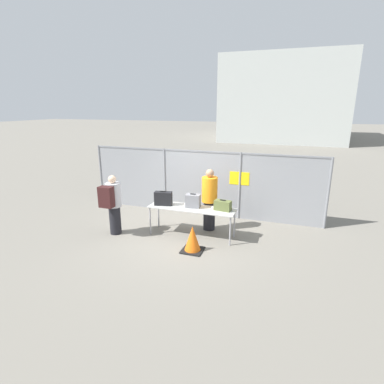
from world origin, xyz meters
TOP-DOWN VIEW (x-y plane):
  - ground_plane at (0.00, 0.00)m, footprint 120.00×120.00m
  - fence_section at (0.01, 1.82)m, footprint 7.55×0.07m
  - inspection_table at (0.28, 0.12)m, footprint 2.34×0.65m
  - suitcase_black at (-0.52, 0.08)m, footprint 0.50×0.29m
  - suitcase_grey at (0.30, 0.17)m, footprint 0.40×0.27m
  - suitcase_olive at (1.11, 0.19)m, footprint 0.46×0.27m
  - traveler_hooded at (-1.76, -0.49)m, footprint 0.41×0.63m
  - security_worker_near at (0.61, 0.68)m, footprint 0.43×0.43m
  - utility_trailer at (1.79, 4.38)m, footprint 4.42×2.04m
  - distant_hangar at (1.27, 27.91)m, footprint 11.54×13.49m
  - traffic_cone at (0.60, -0.74)m, footprint 0.51×0.51m

SIDE VIEW (x-z plane):
  - ground_plane at x=0.00m, z-range 0.00..0.00m
  - traffic_cone at x=0.60m, z-range -0.02..0.62m
  - utility_trailer at x=1.79m, z-range 0.06..0.72m
  - inspection_table at x=0.28m, z-range 0.34..1.14m
  - traveler_hooded at x=-1.76m, z-range 0.08..1.73m
  - security_worker_near at x=0.61m, z-range 0.03..1.78m
  - suitcase_olive at x=1.11m, z-range 0.79..1.07m
  - suitcase_grey at x=0.30m, z-range 0.78..1.16m
  - suitcase_black at x=-0.52m, z-range 0.78..1.18m
  - fence_section at x=0.01m, z-range 0.05..2.13m
  - distant_hangar at x=1.27m, z-range 0.00..7.97m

